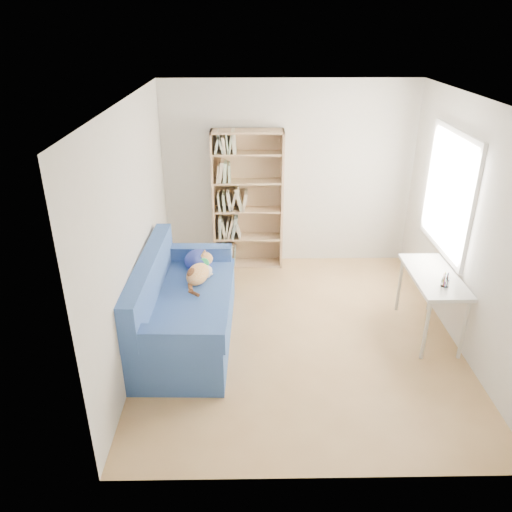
{
  "coord_description": "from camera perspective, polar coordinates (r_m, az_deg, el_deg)",
  "views": [
    {
      "loc": [
        -0.56,
        -4.8,
        3.3
      ],
      "look_at": [
        -0.48,
        0.32,
        0.85
      ],
      "focal_mm": 35.0,
      "sensor_mm": 36.0,
      "label": 1
    }
  ],
  "objects": [
    {
      "name": "room_shell",
      "position": [
        5.15,
        6.53,
        6.57
      ],
      "size": [
        3.54,
        4.04,
        2.62
      ],
      "color": "silver",
      "rests_on": "ground"
    },
    {
      "name": "sofa",
      "position": [
        5.65,
        -8.32,
        -5.9
      ],
      "size": [
        1.01,
        2.04,
        1.0
      ],
      "rotation": [
        0.0,
        0.0,
        -0.03
      ],
      "color": "navy",
      "rests_on": "ground"
    },
    {
      "name": "ground",
      "position": [
        5.85,
        4.81,
        -8.86
      ],
      "size": [
        4.0,
        4.0,
        0.0
      ],
      "primitive_type": "plane",
      "color": "#A87E4C",
      "rests_on": "ground"
    },
    {
      "name": "bookshelf",
      "position": [
        7.05,
        -0.95,
        5.71
      ],
      "size": [
        0.98,
        0.31,
        1.97
      ],
      "color": "tan",
      "rests_on": "ground"
    },
    {
      "name": "desk",
      "position": [
        5.86,
        19.61,
        -2.76
      ],
      "size": [
        0.5,
        1.09,
        0.75
      ],
      "color": "white",
      "rests_on": "ground"
    },
    {
      "name": "pen_cup",
      "position": [
        5.59,
        20.83,
        -2.7
      ],
      "size": [
        0.08,
        0.08,
        0.16
      ],
      "color": "white",
      "rests_on": "desk"
    }
  ]
}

